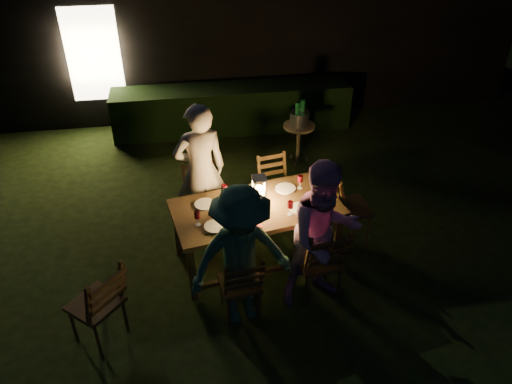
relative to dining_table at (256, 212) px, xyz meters
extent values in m
plane|color=black|center=(0.64, -0.14, -0.72)|extent=(40.00, 40.00, 0.00)
cube|color=black|center=(0.64, 6.06, 0.88)|extent=(10.00, 4.00, 3.20)
cube|color=#FFE5B2|center=(-2.16, 4.07, 0.63)|extent=(0.90, 0.06, 1.60)
cube|color=black|center=(0.14, 3.61, -0.32)|extent=(4.20, 0.70, 0.80)
cube|color=#453017|center=(0.00, 0.00, 0.05)|extent=(2.06, 1.28, 0.06)
cube|color=#453017|center=(-0.79, -0.55, -0.37)|extent=(0.07, 0.07, 0.71)
cube|color=#453017|center=(-0.93, 0.23, -0.37)|extent=(0.07, 0.07, 0.71)
cube|color=#453017|center=(0.93, -0.23, -0.37)|extent=(0.07, 0.07, 0.71)
cube|color=#453017|center=(0.79, 0.55, -0.37)|extent=(0.07, 0.07, 0.71)
cube|color=#453017|center=(-0.31, -0.82, -0.30)|extent=(0.45, 0.44, 0.04)
cube|color=#453017|center=(-0.29, -0.99, -0.05)|extent=(0.42, 0.19, 0.48)
cube|color=#453017|center=(0.58, -0.66, -0.24)|extent=(0.52, 0.50, 0.04)
cube|color=#453017|center=(0.60, -0.86, 0.06)|extent=(0.48, 0.21, 0.55)
cube|color=#453017|center=(-0.58, 0.66, -0.28)|extent=(0.49, 0.47, 0.04)
cube|color=#453017|center=(-0.61, 0.84, 0.00)|extent=(0.45, 0.21, 0.51)
cube|color=#453017|center=(0.41, 0.84, -0.31)|extent=(0.47, 0.46, 0.04)
cube|color=#453017|center=(0.37, 1.01, -0.05)|extent=(0.42, 0.21, 0.48)
cube|color=#453017|center=(1.23, 0.22, -0.23)|extent=(0.48, 0.50, 0.04)
cube|color=#453017|center=(1.03, 0.21, 0.07)|extent=(0.18, 0.48, 0.56)
cube|color=#453017|center=(-1.76, -0.93, -0.26)|extent=(0.63, 0.63, 0.04)
cube|color=#453017|center=(-1.62, -1.06, 0.03)|extent=(0.42, 0.44, 0.53)
imported|color=beige|center=(-0.59, 0.73, 0.18)|extent=(0.72, 0.54, 1.79)
imported|color=#C788C4|center=(0.59, -0.73, 0.14)|extent=(0.94, 0.79, 1.73)
imported|color=#30614E|center=(-0.30, -0.89, 0.10)|extent=(1.15, 0.79, 1.64)
cube|color=white|center=(0.04, 0.06, 0.09)|extent=(0.15, 0.15, 0.03)
cube|color=white|center=(0.04, 0.06, 0.41)|extent=(0.16, 0.16, 0.03)
cylinder|color=#FF9E3F|center=(0.04, 0.06, 0.21)|extent=(0.09, 0.09, 0.18)
cylinder|color=white|center=(-0.58, 0.12, 0.09)|extent=(0.25, 0.25, 0.01)
cylinder|color=white|center=(-0.50, -0.31, 0.09)|extent=(0.25, 0.25, 0.01)
cylinder|color=white|center=(0.40, 0.30, 0.09)|extent=(0.25, 0.25, 0.01)
cylinder|color=white|center=(0.48, -0.14, 0.09)|extent=(0.25, 0.25, 0.01)
cylinder|color=#0F471E|center=(-0.25, -0.04, 0.22)|extent=(0.07, 0.07, 0.28)
cube|color=red|center=(-0.09, -0.34, 0.09)|extent=(0.18, 0.14, 0.01)
cube|color=red|center=(0.59, -0.20, 0.09)|extent=(0.18, 0.14, 0.01)
cube|color=black|center=(-0.56, -0.41, 0.08)|extent=(0.14, 0.07, 0.01)
cylinder|color=olive|center=(1.03, 2.24, -0.07)|extent=(0.50, 0.50, 0.04)
cylinder|color=olive|center=(1.03, 2.24, -0.40)|extent=(0.06, 0.06, 0.65)
cylinder|color=#A5A8AD|center=(1.03, 2.24, 0.06)|extent=(0.30, 0.30, 0.22)
cylinder|color=#0F471E|center=(0.98, 2.20, 0.11)|extent=(0.07, 0.07, 0.32)
cylinder|color=#0F471E|center=(1.08, 2.28, 0.11)|extent=(0.07, 0.07, 0.32)
camera|label=1|loc=(-0.74, -4.61, 3.40)|focal=35.00mm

